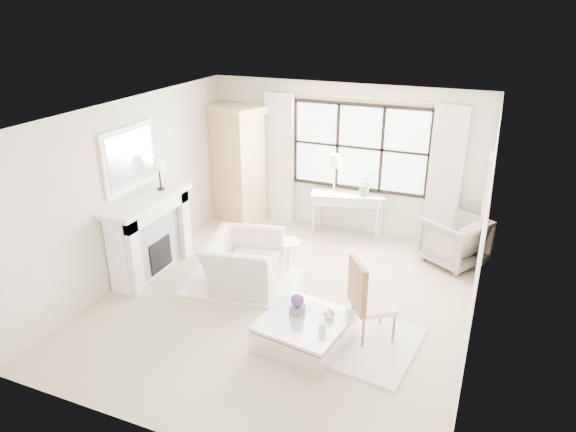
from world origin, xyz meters
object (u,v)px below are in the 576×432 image
object	(u,v)px
console_table	(347,214)
club_armchair	(244,262)
armoire	(236,163)
coffee_table	(304,333)

from	to	relation	value
console_table	club_armchair	world-z (taller)	console_table
console_table	armoire	bearing A→B (deg)	167.89
console_table	coffee_table	xyz separation A→B (m)	(0.44, -3.39, -0.22)
coffee_table	armoire	bearing A→B (deg)	137.44
armoire	club_armchair	size ratio (longest dim) A/B	1.93
armoire	coffee_table	world-z (taller)	armoire
armoire	console_table	bearing A→B (deg)	24.36
club_armchair	coffee_table	xyz separation A→B (m)	(1.36, -1.06, -0.20)
console_table	club_armchair	distance (m)	2.51
console_table	coffee_table	distance (m)	3.43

